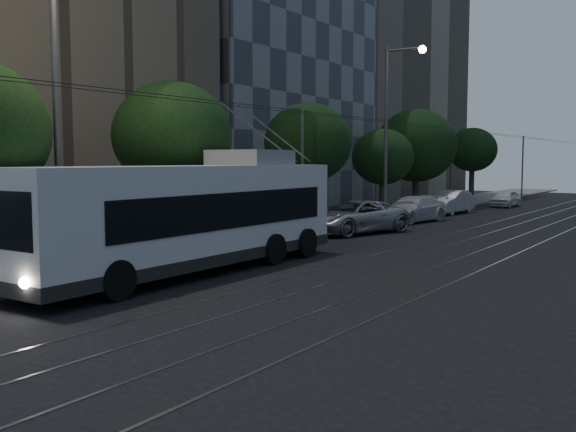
% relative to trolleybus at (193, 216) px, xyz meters
% --- Properties ---
extents(ground, '(120.00, 120.00, 0.00)m').
position_rel_trolleybus_xyz_m(ground, '(2.90, 0.18, -1.83)').
color(ground, black).
rests_on(ground, ground).
extents(sidewalk, '(5.00, 90.00, 0.15)m').
position_rel_trolleybus_xyz_m(sidewalk, '(-4.60, 20.18, -1.76)').
color(sidewalk, slate).
rests_on(sidewalk, ground).
extents(tram_rails, '(4.52, 90.00, 0.02)m').
position_rel_trolleybus_xyz_m(tram_rails, '(5.40, 20.18, -1.82)').
color(tram_rails, '#9C9CA4').
rests_on(tram_rails, ground).
extents(overhead_wires, '(2.23, 90.00, 6.00)m').
position_rel_trolleybus_xyz_m(overhead_wires, '(-2.07, 20.18, 1.64)').
color(overhead_wires, black).
rests_on(overhead_wires, ground).
extents(building_glass_mid, '(14.40, 18.40, 26.80)m').
position_rel_trolleybus_xyz_m(building_glass_mid, '(-16.10, 22.18, 11.59)').
color(building_glass_mid, '#383D47').
rests_on(building_glass_mid, ground).
extents(building_tan_far, '(14.40, 22.40, 34.80)m').
position_rel_trolleybus_xyz_m(building_tan_far, '(-16.10, 42.18, 15.59)').
color(building_tan_far, gray).
rests_on(building_tan_far, ground).
extents(trolleybus, '(2.96, 13.37, 5.63)m').
position_rel_trolleybus_xyz_m(trolleybus, '(0.00, 0.00, 0.00)').
color(trolleybus, silver).
rests_on(trolleybus, ground).
extents(pickup_silver, '(4.30, 6.42, 1.63)m').
position_rel_trolleybus_xyz_m(pickup_silver, '(-0.96, 12.68, -1.01)').
color(pickup_silver, '#A5A8AC').
rests_on(pickup_silver, ground).
extents(car_white_a, '(2.50, 4.11, 1.31)m').
position_rel_trolleybus_xyz_m(car_white_a, '(-1.36, 14.18, -1.18)').
color(car_white_a, '#BBBBC0').
rests_on(car_white_a, ground).
extents(car_white_b, '(2.92, 5.44, 1.50)m').
position_rel_trolleybus_xyz_m(car_white_b, '(-0.88, 19.68, -1.08)').
color(car_white_b, silver).
rests_on(car_white_b, ground).
extents(car_white_c, '(2.00, 4.88, 1.57)m').
position_rel_trolleybus_xyz_m(car_white_c, '(-1.15, 26.60, -1.04)').
color(car_white_c, '#B5B6B9').
rests_on(car_white_c, ground).
extents(car_white_d, '(1.61, 3.86, 1.31)m').
position_rel_trolleybus_xyz_m(car_white_d, '(0.20, 35.08, -1.18)').
color(car_white_d, white).
rests_on(car_white_d, ground).
extents(tree_1, '(4.63, 4.63, 6.63)m').
position_rel_trolleybus_xyz_m(tree_1, '(-3.60, 2.82, 2.70)').
color(tree_1, '#2D2119').
rests_on(tree_1, ground).
extents(tree_2, '(4.64, 4.64, 6.61)m').
position_rel_trolleybus_xyz_m(tree_2, '(-4.10, 13.35, 2.67)').
color(tree_2, '#2D2119').
rests_on(tree_2, ground).
extents(tree_3, '(3.88, 3.88, 5.56)m').
position_rel_trolleybus_xyz_m(tree_3, '(-3.60, 21.29, 1.96)').
color(tree_3, '#2D2119').
rests_on(tree_3, ground).
extents(tree_4, '(5.72, 5.72, 7.21)m').
position_rel_trolleybus_xyz_m(tree_4, '(-4.10, 27.70, 2.79)').
color(tree_4, '#2D2119').
rests_on(tree_4, ground).
extents(tree_5, '(4.10, 4.10, 6.33)m').
position_rel_trolleybus_xyz_m(tree_5, '(-3.60, 38.48, 2.63)').
color(tree_5, '#2D2119').
rests_on(tree_5, ground).
extents(streetlamp_near, '(2.69, 0.44, 11.28)m').
position_rel_trolleybus_xyz_m(streetlamp_near, '(-2.43, -2.91, 4.89)').
color(streetlamp_near, '#59595C').
rests_on(streetlamp_near, ground).
extents(streetlamp_far, '(2.48, 0.44, 10.27)m').
position_rel_trolleybus_xyz_m(streetlamp_far, '(-1.88, 18.99, 4.34)').
color(streetlamp_far, '#59595C').
rests_on(streetlamp_far, ground).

